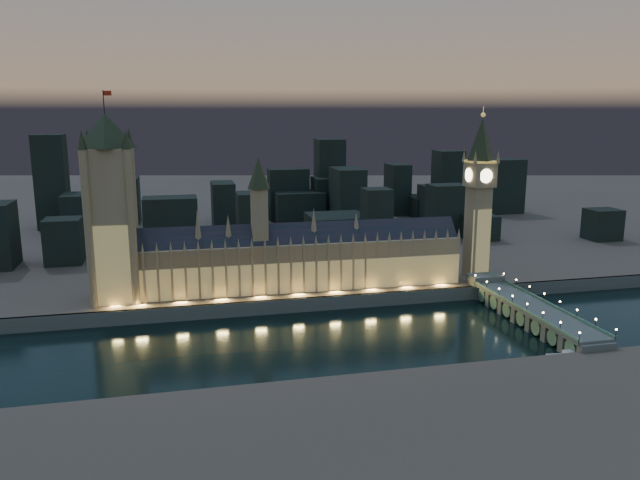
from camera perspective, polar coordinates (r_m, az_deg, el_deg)
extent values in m
plane|color=black|center=(319.72, 1.38, -8.72)|extent=(2000.00, 2000.00, 0.00)
cube|color=#453E2F|center=(820.34, -7.75, 4.19)|extent=(2000.00, 960.00, 8.00)
cube|color=#48544E|center=(356.04, -0.27, -5.85)|extent=(2000.00, 2.50, 8.00)
cube|color=#917350|center=(369.08, -2.39, -2.32)|extent=(200.27, 22.96, 28.00)
cube|color=tan|center=(360.62, -2.08, -3.48)|extent=(200.00, 0.50, 18.00)
cube|color=black|center=(365.28, -2.41, 0.27)|extent=(200.22, 19.23, 16.26)
cube|color=#917350|center=(359.78, -5.56, 2.15)|extent=(9.00, 9.00, 32.00)
cone|color=#25301D|center=(356.42, -5.64, 6.12)|extent=(13.00, 13.00, 18.00)
cube|color=#917350|center=(354.48, -18.17, -3.51)|extent=(1.20, 1.20, 28.00)
cone|color=#917350|center=(351.11, -18.34, -0.81)|extent=(2.00, 2.00, 6.00)
cube|color=#917350|center=(353.85, -16.98, -3.46)|extent=(1.20, 1.20, 28.00)
cone|color=#917350|center=(350.47, -17.14, -0.75)|extent=(2.00, 2.00, 6.00)
cube|color=#917350|center=(353.37, -15.78, -3.41)|extent=(1.20, 1.20, 28.00)
cone|color=#917350|center=(349.99, -15.93, -0.70)|extent=(2.00, 2.00, 6.00)
cube|color=#917350|center=(353.05, -14.58, -3.36)|extent=(1.20, 1.20, 28.00)
cone|color=#917350|center=(349.66, -14.72, -0.64)|extent=(2.00, 2.00, 6.00)
cube|color=#917350|center=(352.88, -13.38, -3.30)|extent=(1.20, 1.20, 28.00)
cone|color=#917350|center=(349.50, -13.51, -0.59)|extent=(2.00, 2.00, 6.00)
cube|color=#917350|center=(352.87, -12.17, -3.25)|extent=(1.20, 1.20, 28.00)
cone|color=#917350|center=(349.48, -12.30, -0.53)|extent=(2.00, 2.00, 6.00)
cube|color=#917350|center=(353.02, -10.97, -3.19)|extent=(1.20, 1.20, 28.00)
cone|color=#917350|center=(349.63, -11.08, -0.47)|extent=(2.00, 2.00, 6.00)
cube|color=#917350|center=(353.31, -9.77, -3.13)|extent=(1.20, 1.20, 28.00)
cone|color=#917350|center=(349.93, -9.87, -0.42)|extent=(2.00, 2.00, 6.00)
cube|color=#917350|center=(353.77, -8.57, -3.07)|extent=(1.20, 1.20, 28.00)
cone|color=#917350|center=(350.39, -8.66, -0.36)|extent=(2.00, 2.00, 6.00)
cube|color=#917350|center=(354.38, -7.37, -3.01)|extent=(1.20, 1.20, 28.00)
cone|color=#917350|center=(351.00, -7.46, -0.30)|extent=(2.00, 2.00, 6.00)
cube|color=#917350|center=(355.14, -6.18, -2.95)|extent=(1.20, 1.20, 28.00)
cone|color=#917350|center=(351.77, -6.26, -0.24)|extent=(2.00, 2.00, 6.00)
cube|color=#917350|center=(356.05, -5.00, -2.88)|extent=(1.20, 1.20, 28.00)
cone|color=#917350|center=(352.69, -5.06, -0.19)|extent=(2.00, 2.00, 6.00)
cube|color=#917350|center=(357.11, -3.82, -2.82)|extent=(1.20, 1.20, 28.00)
cone|color=#917350|center=(353.77, -3.88, -0.13)|extent=(2.00, 2.00, 6.00)
cube|color=#917350|center=(358.33, -2.65, -2.75)|extent=(1.20, 1.20, 28.00)
cone|color=#917350|center=(354.99, -2.70, -0.07)|extent=(2.00, 2.00, 6.00)
cube|color=#917350|center=(359.69, -1.49, -2.69)|extent=(1.20, 1.20, 28.00)
cone|color=#917350|center=(356.37, -1.53, -0.02)|extent=(2.00, 2.00, 6.00)
cube|color=#917350|center=(361.20, -0.34, -2.62)|extent=(1.20, 1.20, 28.00)
cone|color=#917350|center=(357.89, -0.36, 0.04)|extent=(2.00, 2.00, 6.00)
cube|color=#917350|center=(362.86, 0.80, -2.55)|extent=(1.20, 1.20, 28.00)
cone|color=#917350|center=(359.56, 0.79, 0.09)|extent=(2.00, 2.00, 6.00)
cube|color=#917350|center=(364.66, 1.93, -2.49)|extent=(1.20, 1.20, 28.00)
cone|color=#917350|center=(361.38, 1.93, 0.15)|extent=(2.00, 2.00, 6.00)
cube|color=#917350|center=(366.60, 3.05, -2.42)|extent=(1.20, 1.20, 28.00)
cone|color=#917350|center=(363.34, 3.06, 0.20)|extent=(2.00, 2.00, 6.00)
cube|color=#917350|center=(368.67, 4.16, -2.35)|extent=(1.20, 1.20, 28.00)
cone|color=#917350|center=(365.43, 4.17, 0.25)|extent=(2.00, 2.00, 6.00)
cube|color=#917350|center=(370.89, 5.25, -2.29)|extent=(1.20, 1.20, 28.00)
cone|color=#917350|center=(367.66, 5.27, 0.31)|extent=(2.00, 2.00, 6.00)
cube|color=#917350|center=(373.24, 6.33, -2.22)|extent=(1.20, 1.20, 28.00)
cone|color=#917350|center=(370.03, 6.36, 0.36)|extent=(2.00, 2.00, 6.00)
cube|color=#917350|center=(375.72, 7.40, -2.15)|extent=(1.20, 1.20, 28.00)
cone|color=#917350|center=(372.53, 7.44, 0.41)|extent=(2.00, 2.00, 6.00)
cube|color=#917350|center=(378.32, 8.45, -2.08)|extent=(1.20, 1.20, 28.00)
cone|color=#917350|center=(375.16, 8.50, 0.46)|extent=(2.00, 2.00, 6.00)
cube|color=#917350|center=(381.06, 9.49, -2.02)|extent=(1.20, 1.20, 28.00)
cone|color=#917350|center=(377.92, 9.54, 0.51)|extent=(2.00, 2.00, 6.00)
cube|color=#917350|center=(383.92, 10.51, -1.95)|extent=(1.20, 1.20, 28.00)
cone|color=#917350|center=(380.80, 10.57, 0.56)|extent=(2.00, 2.00, 6.00)
cube|color=#917350|center=(386.89, 11.52, -1.88)|extent=(1.20, 1.20, 28.00)
cone|color=#917350|center=(383.81, 11.59, 0.60)|extent=(2.00, 2.00, 6.00)
cube|color=#917350|center=(389.99, 12.51, -1.82)|extent=(1.20, 1.20, 28.00)
cone|color=#917350|center=(386.93, 12.58, 0.65)|extent=(2.00, 2.00, 6.00)
cone|color=#917350|center=(357.51, -11.12, 1.43)|extent=(4.40, 4.40, 18.00)
cone|color=#917350|center=(358.80, -8.40, 1.24)|extent=(4.40, 4.40, 14.00)
cone|color=#917350|center=(365.94, -0.58, 1.74)|extent=(4.40, 4.40, 16.00)
cone|color=#917350|center=(372.71, 3.33, 1.59)|extent=(4.40, 4.40, 12.00)
cube|color=#917350|center=(358.83, -18.46, 1.25)|extent=(22.44, 22.44, 84.17)
cube|color=tan|center=(352.03, -18.40, -2.29)|extent=(22.00, 0.50, 44.00)
cone|color=#25301D|center=(353.54, -19.01, 9.42)|extent=(31.68, 31.68, 18.00)
cylinder|color=black|center=(353.37, -19.17, 11.84)|extent=(0.50, 0.50, 12.00)
cube|color=#AE2715|center=(353.24, -18.86, 12.60)|extent=(4.00, 0.15, 2.50)
cylinder|color=#917350|center=(349.33, -20.41, 0.84)|extent=(4.40, 4.40, 84.17)
cone|color=#25301D|center=(344.04, -20.98, 8.56)|extent=(5.20, 5.20, 10.00)
cylinder|color=#917350|center=(370.82, -20.00, 1.48)|extent=(4.40, 4.40, 84.17)
cone|color=#25301D|center=(365.84, -20.53, 8.75)|extent=(5.20, 5.20, 10.00)
cylinder|color=#917350|center=(347.14, -16.81, 1.02)|extent=(4.40, 4.40, 84.17)
cone|color=#25301D|center=(341.81, -17.29, 8.79)|extent=(5.20, 5.20, 10.00)
cylinder|color=#917350|center=(368.75, -16.61, 1.64)|extent=(4.40, 4.40, 84.17)
cone|color=#25301D|center=(363.74, -17.05, 8.96)|extent=(5.20, 5.20, 10.00)
cube|color=#917350|center=(403.71, 14.16, 0.70)|extent=(13.32, 13.32, 57.34)
cube|color=tan|center=(399.65, 14.51, -0.41)|extent=(12.00, 0.50, 44.00)
cube|color=#917350|center=(398.50, 14.42, 5.81)|extent=(15.00, 15.00, 15.03)
cube|color=#F2C64C|center=(397.77, 14.48, 6.97)|extent=(15.75, 15.75, 1.20)
cone|color=#25301D|center=(396.92, 14.58, 8.92)|extent=(18.00, 18.00, 26.00)
sphere|color=#F2C64C|center=(396.53, 14.69, 11.01)|extent=(2.80, 2.80, 2.80)
cylinder|color=#F2C64C|center=(396.51, 14.71, 11.38)|extent=(0.40, 0.40, 5.00)
cylinder|color=#FFF2BF|center=(391.67, 14.94, 5.68)|extent=(8.40, 0.50, 8.40)
cylinder|color=#FFF2BF|center=(405.35, 13.92, 5.93)|extent=(8.40, 0.50, 8.40)
cylinder|color=#FFF2BF|center=(394.99, 13.42, 5.81)|extent=(0.50, 8.40, 8.40)
cylinder|color=#FFF2BF|center=(402.12, 15.41, 5.81)|extent=(0.50, 8.40, 8.40)
cone|color=#917350|center=(387.44, 14.03, 7.38)|extent=(2.60, 2.60, 8.00)
cone|color=#917350|center=(400.82, 13.05, 7.56)|extent=(2.60, 2.60, 8.00)
cone|color=#917350|center=(394.47, 15.98, 7.35)|extent=(2.60, 2.60, 8.00)
cone|color=#917350|center=(407.62, 14.96, 7.53)|extent=(2.60, 2.60, 8.00)
cube|color=#48544E|center=(349.02, 19.09, -5.95)|extent=(19.66, 100.00, 1.60)
cube|color=#446D52|center=(343.79, 17.76, -5.89)|extent=(0.80, 100.00, 1.60)
cube|color=#446D52|center=(353.61, 20.40, -5.58)|extent=(0.80, 100.00, 1.60)
cube|color=#48544E|center=(394.66, 14.87, -3.76)|extent=(19.66, 12.00, 9.50)
cube|color=#48544E|center=(312.15, 23.92, -9.46)|extent=(17.69, 4.00, 9.50)
cylinder|color=black|center=(303.91, 22.62, -8.24)|extent=(0.30, 0.30, 4.40)
sphere|color=#FFD88C|center=(303.17, 22.65, -7.83)|extent=(1.00, 1.00, 1.00)
cylinder|color=black|center=(314.98, 25.43, -7.79)|extent=(0.30, 0.30, 4.40)
sphere|color=#FFD88C|center=(314.26, 25.47, -7.39)|extent=(1.00, 1.00, 1.00)
cube|color=#48544E|center=(322.80, 22.40, -8.63)|extent=(17.69, 4.00, 9.50)
cylinder|color=black|center=(314.85, 21.11, -7.42)|extent=(0.30, 0.30, 4.40)
sphere|color=#FFD88C|center=(314.13, 21.14, -7.03)|extent=(1.00, 1.00, 1.00)
cylinder|color=black|center=(325.55, 23.88, -7.02)|extent=(0.30, 0.30, 4.40)
sphere|color=#FFD88C|center=(324.85, 23.91, -6.64)|extent=(1.00, 1.00, 1.00)
cube|color=#48544E|center=(333.73, 20.98, -7.84)|extent=(17.69, 4.00, 9.50)
cylinder|color=black|center=(326.04, 19.70, -6.66)|extent=(0.30, 0.30, 4.40)
sphere|color=#FFD88C|center=(325.34, 19.73, -6.28)|extent=(1.00, 1.00, 1.00)
cylinder|color=black|center=(336.38, 22.43, -6.30)|extent=(0.30, 0.30, 4.40)
sphere|color=#FFD88C|center=(335.71, 22.46, -5.93)|extent=(1.00, 1.00, 1.00)
cube|color=#48544E|center=(344.90, 19.66, -7.11)|extent=(17.69, 4.00, 9.50)
cylinder|color=black|center=(337.47, 18.40, -5.94)|extent=(0.30, 0.30, 4.40)
sphere|color=#FFD88C|center=(336.79, 18.43, -5.57)|extent=(1.00, 1.00, 1.00)
cylinder|color=black|center=(347.47, 21.07, -5.63)|extent=(0.30, 0.30, 4.40)
sphere|color=#FFD88C|center=(346.81, 21.10, -5.26)|extent=(1.00, 1.00, 1.00)
cube|color=#48544E|center=(356.30, 18.42, -6.41)|extent=(17.69, 4.00, 9.50)
cylinder|color=black|center=(349.10, 17.18, -5.27)|extent=(0.30, 0.30, 4.40)
sphere|color=#FFD88C|center=(348.45, 17.21, -4.91)|extent=(1.00, 1.00, 1.00)
cylinder|color=black|center=(358.78, 19.80, -4.99)|extent=(0.30, 0.30, 4.40)
sphere|color=#FFD88C|center=(358.15, 19.83, -4.64)|extent=(1.00, 1.00, 1.00)
cube|color=#48544E|center=(367.89, 17.27, -5.76)|extent=(17.69, 4.00, 9.50)
cylinder|color=black|center=(360.93, 16.05, -4.64)|extent=(0.30, 0.30, 4.40)
sphere|color=#FFD88C|center=(360.30, 16.07, -4.29)|extent=(1.00, 1.00, 1.00)
cylinder|color=black|center=(370.30, 18.61, -4.39)|extent=(0.30, 0.30, 4.40)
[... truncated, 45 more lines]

